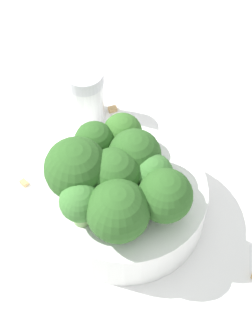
{
  "coord_description": "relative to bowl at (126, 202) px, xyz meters",
  "views": [
    {
      "loc": [
        0.16,
        0.24,
        0.49
      ],
      "look_at": [
        0.0,
        0.0,
        0.08
      ],
      "focal_mm": 60.0,
      "sensor_mm": 36.0,
      "label": 1
    }
  ],
  "objects": [
    {
      "name": "broccoli_floret_2",
      "position": [
        0.04,
        -0.02,
        0.06
      ],
      "size": [
        0.06,
        0.06,
        0.07
      ],
      "color": "#7A9E5B",
      "rests_on": "bowl"
    },
    {
      "name": "broccoli_floret_5",
      "position": [
        -0.02,
        -0.04,
        0.05
      ],
      "size": [
        0.04,
        0.04,
        0.04
      ],
      "color": "#84AD66",
      "rests_on": "bowl"
    },
    {
      "name": "broccoli_floret_3",
      "position": [
        0.03,
        0.03,
        0.05
      ],
      "size": [
        0.06,
        0.06,
        0.06
      ],
      "color": "#8EB770",
      "rests_on": "bowl"
    },
    {
      "name": "broccoli_floret_6",
      "position": [
        0.01,
        0.0,
        0.05
      ],
      "size": [
        0.05,
        0.05,
        0.06
      ],
      "color": "#7A9E5B",
      "rests_on": "bowl"
    },
    {
      "name": "broccoli_floret_1",
      "position": [
        -0.02,
        0.02,
        0.05
      ],
      "size": [
        0.04,
        0.04,
        0.05
      ],
      "color": "#7A9E5B",
      "rests_on": "bowl"
    },
    {
      "name": "broccoli_floret_0",
      "position": [
        -0.01,
        -0.01,
        0.05
      ],
      "size": [
        0.05,
        0.05,
        0.06
      ],
      "color": "#7A9E5B",
      "rests_on": "bowl"
    },
    {
      "name": "pepper_shaker",
      "position": [
        -0.03,
        -0.13,
        0.01
      ],
      "size": [
        0.04,
        0.04,
        0.07
      ],
      "color": "silver",
      "rests_on": "ground_plane"
    },
    {
      "name": "broccoli_floret_7",
      "position": [
        -0.01,
        0.04,
        0.05
      ],
      "size": [
        0.05,
        0.05,
        0.06
      ],
      "color": "#8EB770",
      "rests_on": "bowl"
    },
    {
      "name": "ground_plane",
      "position": [
        0.0,
        0.0,
        -0.02
      ],
      "size": [
        3.0,
        3.0,
        0.0
      ],
      "primitive_type": "plane",
      "color": "white"
    },
    {
      "name": "broccoli_floret_8",
      "position": [
        0.05,
        0.01,
        0.05
      ],
      "size": [
        0.04,
        0.04,
        0.05
      ],
      "color": "#84AD66",
      "rests_on": "bowl"
    },
    {
      "name": "almond_crumb_1",
      "position": [
        -0.06,
        -0.12,
        -0.02
      ],
      "size": [
        0.01,
        0.01,
        0.01
      ],
      "primitive_type": "cube",
      "rotation": [
        0.0,
        0.0,
        6.04
      ],
      "color": "tan",
      "rests_on": "ground_plane"
    },
    {
      "name": "almond_crumb_2",
      "position": [
        0.07,
        -0.09,
        -0.02
      ],
      "size": [
        0.01,
        0.01,
        0.01
      ],
      "primitive_type": "cube",
      "rotation": [
        0.0,
        0.0,
        1.79
      ],
      "color": "tan",
      "rests_on": "ground_plane"
    },
    {
      "name": "bowl",
      "position": [
        0.0,
        0.0,
        0.0
      ],
      "size": [
        0.15,
        0.15,
        0.05
      ],
      "primitive_type": "cylinder",
      "color": "white",
      "rests_on": "ground_plane"
    },
    {
      "name": "broccoli_floret_4",
      "position": [
        0.01,
        -0.04,
        0.05
      ],
      "size": [
        0.04,
        0.04,
        0.05
      ],
      "color": "#7A9E5B",
      "rests_on": "bowl"
    }
  ]
}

